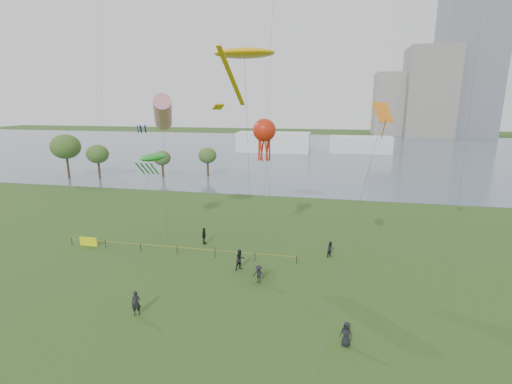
# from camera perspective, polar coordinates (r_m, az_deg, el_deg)

# --- Properties ---
(ground_plane) EXTENTS (400.00, 400.00, 0.00)m
(ground_plane) POSITION_cam_1_polar(r_m,az_deg,el_deg) (23.82, -5.36, -25.04)
(ground_plane) COLOR #1E3A12
(lake) EXTENTS (400.00, 120.00, 0.08)m
(lake) POSITION_cam_1_polar(r_m,az_deg,el_deg) (118.79, 8.84, 6.28)
(lake) COLOR slate
(lake) RESTS_ON ground_plane
(building_mid) EXTENTS (20.00, 20.00, 38.00)m
(building_mid) POSITION_cam_1_polar(r_m,az_deg,el_deg) (184.23, 25.01, 13.67)
(building_mid) COLOR gray
(building_mid) RESTS_ON ground_plane
(building_low) EXTENTS (16.00, 18.00, 28.00)m
(building_low) POSITION_cam_1_polar(r_m,az_deg,el_deg) (187.58, 20.19, 12.54)
(building_low) COLOR gray
(building_low) RESTS_ON ground_plane
(pavilion_left) EXTENTS (22.00, 8.00, 6.00)m
(pavilion_left) POSITION_cam_1_polar(r_m,az_deg,el_deg) (114.72, 2.71, 7.67)
(pavilion_left) COLOR white
(pavilion_left) RESTS_ON ground_plane
(pavilion_right) EXTENTS (18.00, 7.00, 5.00)m
(pavilion_right) POSITION_cam_1_polar(r_m,az_deg,el_deg) (116.67, 15.76, 7.03)
(pavilion_right) COLOR silver
(pavilion_right) RESTS_ON ground_plane
(trees) EXTENTS (30.90, 13.09, 8.83)m
(trees) POSITION_cam_1_polar(r_m,az_deg,el_deg) (79.63, -22.06, 5.85)
(trees) COLOR #352618
(trees) RESTS_ON ground_plane
(fence) EXTENTS (24.07, 0.07, 1.05)m
(fence) POSITION_cam_1_polar(r_m,az_deg,el_deg) (41.16, -19.97, -7.57)
(fence) COLOR black
(fence) RESTS_ON ground_plane
(spectator_a) EXTENTS (1.16, 1.17, 1.91)m
(spectator_a) POSITION_cam_1_polar(r_m,az_deg,el_deg) (34.21, -2.47, -10.37)
(spectator_a) COLOR black
(spectator_a) RESTS_ON ground_plane
(spectator_b) EXTENTS (1.12, 0.78, 1.59)m
(spectator_b) POSITION_cam_1_polar(r_m,az_deg,el_deg) (31.90, 0.41, -12.54)
(spectator_b) COLOR black
(spectator_b) RESTS_ON ground_plane
(spectator_c) EXTENTS (0.50, 1.08, 1.80)m
(spectator_c) POSITION_cam_1_polar(r_m,az_deg,el_deg) (40.43, -8.00, -6.72)
(spectator_c) COLOR black
(spectator_c) RESTS_ON ground_plane
(spectator_d) EXTENTS (0.92, 0.78, 1.60)m
(spectator_d) POSITION_cam_1_polar(r_m,az_deg,el_deg) (25.37, 13.70, -20.46)
(spectator_d) COLOR black
(spectator_d) RESTS_ON ground_plane
(spectator_f) EXTENTS (0.77, 0.63, 1.82)m
(spectator_f) POSITION_cam_1_polar(r_m,az_deg,el_deg) (28.89, -17.95, -15.97)
(spectator_f) COLOR black
(spectator_f) RESTS_ON ground_plane
(spectator_g) EXTENTS (0.96, 0.97, 1.58)m
(spectator_g) POSITION_cam_1_polar(r_m,az_deg,el_deg) (37.58, 11.40, -8.65)
(spectator_g) COLOR black
(spectator_g) RESTS_ON ground_plane
(kite_stingray) EXTENTS (5.46, 10.18, 19.49)m
(kite_stingray) POSITION_cam_1_polar(r_m,az_deg,el_deg) (34.65, -1.86, 20.48)
(kite_stingray) COLOR #3F3F42
(kite_windsock) EXTENTS (4.25, 5.27, 15.75)m
(kite_windsock) POSITION_cam_1_polar(r_m,az_deg,el_deg) (39.95, -14.15, 11.75)
(kite_windsock) COLOR #3F3F42
(kite_creature) EXTENTS (2.31, 7.39, 9.48)m
(kite_creature) POSITION_cam_1_polar(r_m,az_deg,el_deg) (42.06, -15.54, 5.17)
(kite_creature) COLOR #3F3F42
(kite_octopus) EXTENTS (2.95, 5.01, 13.40)m
(kite_octopus) POSITION_cam_1_polar(r_m,az_deg,el_deg) (35.43, 1.29, 9.36)
(kite_octopus) COLOR #3F3F42
(kite_delta) EXTENTS (4.80, 11.93, 14.88)m
(kite_delta) POSITION_cam_1_polar(r_m,az_deg,el_deg) (25.95, 18.64, 10.01)
(kite_delta) COLOR #3F3F42
(small_kites) EXTENTS (40.12, 13.32, 9.87)m
(small_kites) POSITION_cam_1_polar(r_m,az_deg,el_deg) (38.03, 10.52, 26.87)
(small_kites) COLOR #E5598C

